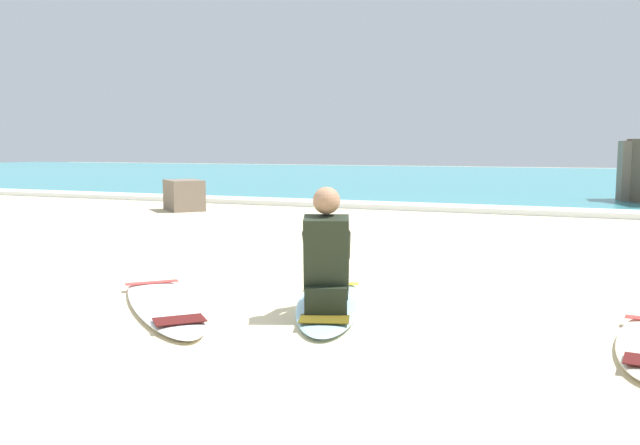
# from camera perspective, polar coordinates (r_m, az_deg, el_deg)

# --- Properties ---
(ground_plane) EXTENTS (80.00, 80.00, 0.00)m
(ground_plane) POSITION_cam_1_polar(r_m,az_deg,el_deg) (6.16, -8.62, -5.81)
(ground_plane) COLOR beige
(sea) EXTENTS (80.00, 28.00, 0.10)m
(sea) POSITION_cam_1_polar(r_m,az_deg,el_deg) (27.45, 16.18, 3.71)
(sea) COLOR teal
(sea) RESTS_ON ground
(breaking_foam) EXTENTS (80.00, 0.90, 0.11)m
(breaking_foam) POSITION_cam_1_polar(r_m,az_deg,el_deg) (13.96, 9.62, 1.33)
(breaking_foam) COLOR white
(breaking_foam) RESTS_ON ground
(surfboard_main) EXTENTS (1.17, 2.14, 0.08)m
(surfboard_main) POSITION_cam_1_polar(r_m,az_deg,el_deg) (5.44, 0.81, -7.02)
(surfboard_main) COLOR #9ED1E5
(surfboard_main) RESTS_ON ground
(surfer_seated) EXTENTS (0.56, 0.77, 0.95)m
(surfer_seated) POSITION_cam_1_polar(r_m,az_deg,el_deg) (5.05, 0.58, -3.45)
(surfer_seated) COLOR black
(surfer_seated) RESTS_ON surfboard_main
(surfboard_spare_near) EXTENTS (2.04, 2.04, 0.08)m
(surfboard_spare_near) POSITION_cam_1_polar(r_m,az_deg,el_deg) (5.61, -13.57, -6.79)
(surfboard_spare_near) COLOR white
(surfboard_spare_near) RESTS_ON ground
(shoreline_rock) EXTENTS (1.14, 1.11, 0.64)m
(shoreline_rock) POSITION_cam_1_polar(r_m,az_deg,el_deg) (13.90, -11.84, 2.36)
(shoreline_rock) COLOR #756656
(shoreline_rock) RESTS_ON ground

